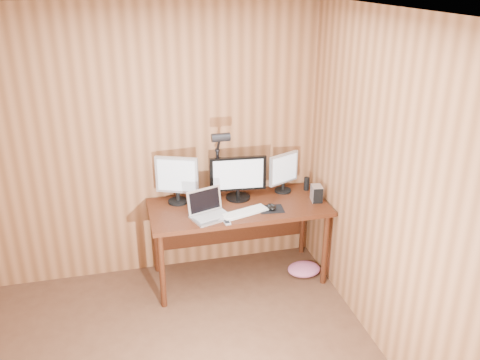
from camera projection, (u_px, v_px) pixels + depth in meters
name	position (u px, v px, depth m)	size (l,w,h in m)	color
room_shell	(142.00, 267.00, 2.71)	(4.00, 4.00, 4.00)	#52311F
desk	(237.00, 214.00, 4.68)	(1.60, 0.70, 0.75)	#401C0D
monitor_center	(238.00, 177.00, 4.63)	(0.52, 0.23, 0.41)	black
monitor_left	(177.00, 179.00, 4.54)	(0.37, 0.18, 0.44)	black
monitor_right	(284.00, 172.00, 4.78)	(0.32, 0.17, 0.38)	black
laptop	(208.00, 210.00, 4.35)	(0.39, 0.34, 0.23)	silver
keyboard	(244.00, 212.00, 4.42)	(0.45, 0.25, 0.02)	silver
mousepad	(271.00, 209.00, 4.49)	(0.21, 0.17, 0.00)	black
mouse	(271.00, 207.00, 4.49)	(0.07, 0.12, 0.04)	black
hard_drive	(317.00, 194.00, 4.63)	(0.11, 0.15, 0.15)	silver
phone	(227.00, 222.00, 4.25)	(0.06, 0.10, 0.01)	silver
speaker	(307.00, 184.00, 4.86)	(0.05, 0.05, 0.13)	black
desk_lamp	(219.00, 155.00, 4.51)	(0.16, 0.23, 0.70)	black
fabric_pile	(304.00, 269.00, 4.88)	(0.32, 0.26, 0.10)	#D16590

